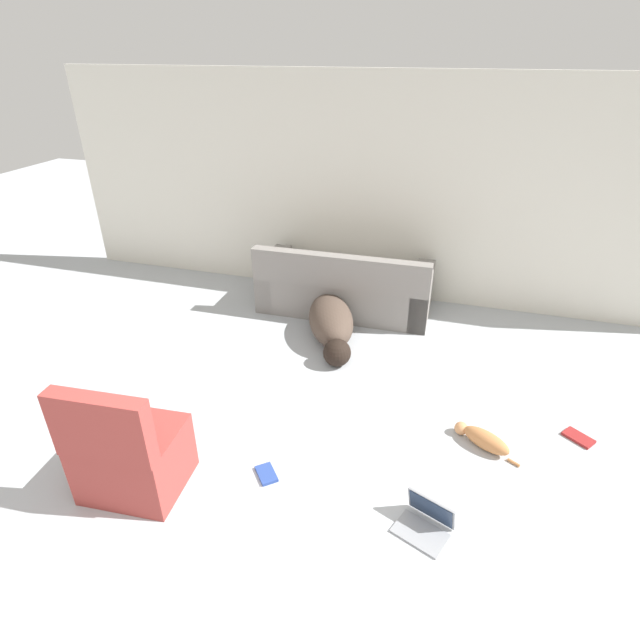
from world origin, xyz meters
TOP-DOWN VIEW (x-y plane):
  - ground_plane at (0.00, 0.00)m, footprint 20.00×20.00m
  - wall_back at (0.00, 4.11)m, footprint 7.91×0.06m
  - couch at (-0.22, 3.53)m, footprint 1.99×0.84m
  - dog at (-0.18, 2.84)m, footprint 0.79×1.36m
  - cat at (1.39, 1.60)m, footprint 0.52×0.35m
  - laptop_open at (1.05, 0.71)m, footprint 0.41×0.38m
  - book_red at (2.14, 1.90)m, footprint 0.26×0.24m
  - book_blue at (-0.13, 0.83)m, footprint 0.22×0.23m
  - side_chair at (-0.97, 0.46)m, footprint 0.70×0.61m

SIDE VIEW (x-z plane):
  - ground_plane at x=0.00m, z-range 0.00..0.00m
  - book_blue at x=-0.13m, z-range 0.00..0.02m
  - book_red at x=2.14m, z-range 0.00..0.02m
  - cat at x=1.39m, z-range 0.00..0.14m
  - laptop_open at x=1.05m, z-range -0.04..0.19m
  - dog at x=-0.18m, z-range -0.01..0.40m
  - couch at x=-0.22m, z-range -0.13..0.67m
  - side_chair at x=-0.97m, z-range -0.15..0.80m
  - wall_back at x=0.00m, z-range 0.00..2.57m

